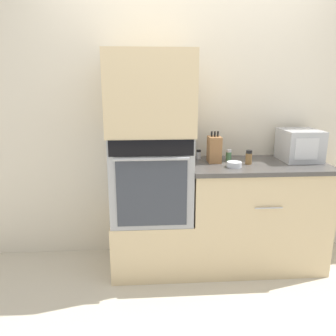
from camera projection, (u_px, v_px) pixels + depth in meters
ground_plane at (194, 283)px, 2.68m from camera, size 12.00×12.00×0.00m
wall_back at (187, 121)px, 2.97m from camera, size 8.00×0.05×2.50m
oven_cabinet_base at (152, 240)px, 2.89m from camera, size 0.67×0.60×0.48m
wall_oven at (151, 176)px, 2.73m from camera, size 0.65×0.64×0.71m
oven_cabinet_upper at (150, 94)px, 2.57m from camera, size 0.67×0.60×0.63m
counter_unit at (254, 214)px, 2.89m from camera, size 1.16×0.63×0.93m
microwave at (300, 145)px, 2.84m from camera, size 0.31×0.34×0.27m
knife_block at (214, 149)px, 2.78m from camera, size 0.10×0.14×0.26m
bowl at (234, 164)px, 2.63m from camera, size 0.12×0.12×0.04m
condiment_jar_near at (229, 156)px, 2.82m from camera, size 0.05×0.05×0.10m
condiment_jar_mid at (249, 157)px, 2.72m from camera, size 0.05×0.05×0.12m
condiment_jar_far at (199, 154)px, 2.92m from camera, size 0.04×0.04×0.08m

